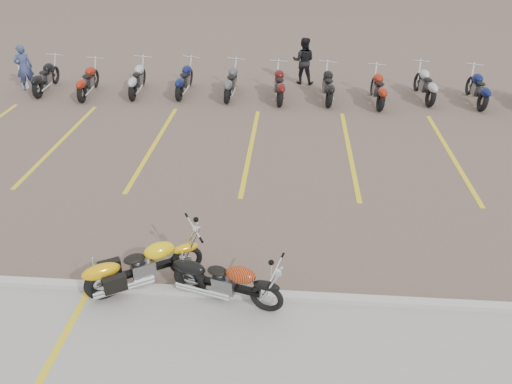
# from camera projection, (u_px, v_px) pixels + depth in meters

# --- Properties ---
(ground) EXTENTS (100.00, 100.00, 0.00)m
(ground) POSITION_uv_depth(u_px,v_px,m) (234.00, 230.00, 10.30)
(ground) COLOR brown
(ground) RESTS_ON ground
(curb) EXTENTS (60.00, 0.18, 0.12)m
(curb) POSITION_uv_depth(u_px,v_px,m) (221.00, 293.00, 8.54)
(curb) COLOR #ADAAA3
(curb) RESTS_ON ground
(parking_stripes) EXTENTS (38.00, 5.50, 0.01)m
(parking_stripes) POSITION_uv_depth(u_px,v_px,m) (251.00, 148.00, 13.74)
(parking_stripes) COLOR gold
(parking_stripes) RESTS_ON ground
(yellow_cruiser) EXTENTS (1.87, 1.16, 0.86)m
(yellow_cruiser) POSITION_uv_depth(u_px,v_px,m) (142.00, 267.00, 8.58)
(yellow_cruiser) COLOR black
(yellow_cruiser) RESTS_ON ground
(flame_cruiser) EXTENTS (1.93, 0.64, 0.81)m
(flame_cruiser) POSITION_uv_depth(u_px,v_px,m) (225.00, 282.00, 8.27)
(flame_cruiser) COLOR black
(flame_cruiser) RESTS_ON ground
(person_a) EXTENTS (0.70, 0.65, 1.60)m
(person_a) POSITION_uv_depth(u_px,v_px,m) (24.00, 68.00, 17.61)
(person_a) COLOR navy
(person_a) RESTS_ON ground
(person_b) EXTENTS (0.89, 0.74, 1.68)m
(person_b) POSITION_uv_depth(u_px,v_px,m) (303.00, 61.00, 18.21)
(person_b) COLOR black
(person_b) RESTS_ON ground
(bollard) EXTENTS (0.18, 0.18, 1.00)m
(bollard) POSITION_uv_depth(u_px,v_px,m) (23.00, 75.00, 17.90)
(bollard) COLOR white
(bollard) RESTS_ON ground
(bg_bike_row) EXTENTS (17.18, 2.01, 1.10)m
(bg_bike_row) POSITION_uv_depth(u_px,v_px,m) (278.00, 82.00, 17.00)
(bg_bike_row) COLOR black
(bg_bike_row) RESTS_ON ground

